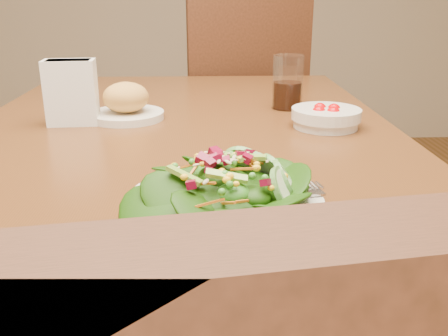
{
  "coord_description": "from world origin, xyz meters",
  "views": [
    {
      "loc": [
        0.05,
        -0.96,
        1.02
      ],
      "look_at": [
        0.08,
        -0.36,
        0.8
      ],
      "focal_mm": 40.0,
      "sensor_mm": 36.0,
      "label": 1
    }
  ],
  "objects": [
    {
      "name": "salad_plate",
      "position": [
        0.08,
        -0.38,
        0.78
      ],
      "size": [
        0.26,
        0.25,
        0.07
      ],
      "rotation": [
        0.0,
        0.0,
        -0.04
      ],
      "color": "silver",
      "rests_on": "dining_table"
    },
    {
      "name": "drinking_glass",
      "position": [
        0.25,
        0.22,
        0.8
      ],
      "size": [
        0.07,
        0.07,
        0.13
      ],
      "color": "silver",
      "rests_on": "dining_table"
    },
    {
      "name": "dining_table",
      "position": [
        0.0,
        0.0,
        0.65
      ],
      "size": [
        0.9,
        1.4,
        0.75
      ],
      "color": "#552D15",
      "rests_on": "ground_plane"
    },
    {
      "name": "tomato_bowl",
      "position": [
        0.3,
        0.04,
        0.77
      ],
      "size": [
        0.14,
        0.14,
        0.05
      ],
      "color": "silver",
      "rests_on": "dining_table"
    },
    {
      "name": "chair_far",
      "position": [
        0.18,
        0.92,
        0.53
      ],
      "size": [
        0.54,
        0.55,
        0.99
      ],
      "rotation": [
        0.0,
        0.0,
        3.35
      ],
      "color": "#4C2514",
      "rests_on": "ground_plane"
    },
    {
      "name": "bread_plate",
      "position": [
        -0.12,
        0.12,
        0.78
      ],
      "size": [
        0.16,
        0.16,
        0.08
      ],
      "color": "silver",
      "rests_on": "dining_table"
    },
    {
      "name": "napkin_holder",
      "position": [
        -0.23,
        0.09,
        0.82
      ],
      "size": [
        0.11,
        0.06,
        0.14
      ],
      "rotation": [
        0.0,
        0.0,
        0.07
      ],
      "color": "white",
      "rests_on": "dining_table"
    }
  ]
}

